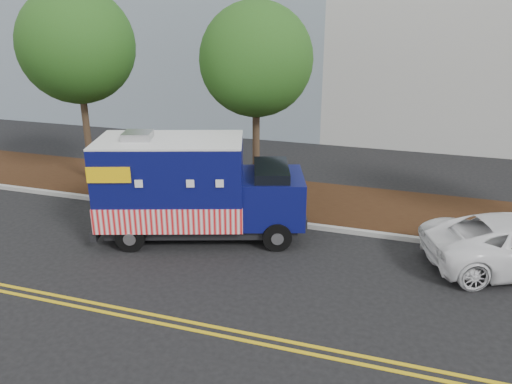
% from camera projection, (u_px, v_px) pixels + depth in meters
% --- Properties ---
extents(ground, '(120.00, 120.00, 0.00)m').
position_uv_depth(ground, '(183.00, 230.00, 15.73)').
color(ground, black).
rests_on(ground, ground).
extents(curb, '(120.00, 0.18, 0.15)m').
position_uv_depth(curb, '(201.00, 212.00, 16.96)').
color(curb, '#9E9E99').
rests_on(curb, ground).
extents(mulch_strip, '(120.00, 4.00, 0.15)m').
position_uv_depth(mulch_strip, '(224.00, 192.00, 18.83)').
color(mulch_strip, black).
rests_on(mulch_strip, ground).
extents(centerline_near, '(120.00, 0.10, 0.01)m').
position_uv_depth(centerline_near, '(101.00, 304.00, 11.75)').
color(centerline_near, gold).
rests_on(centerline_near, ground).
extents(centerline_far, '(120.00, 0.10, 0.01)m').
position_uv_depth(centerline_far, '(94.00, 310.00, 11.53)').
color(centerline_far, gold).
rests_on(centerline_far, ground).
extents(tree_a, '(4.21, 4.21, 7.43)m').
position_uv_depth(tree_a, '(77.00, 46.00, 18.16)').
color(tree_a, '#38281C').
rests_on(tree_a, ground).
extents(tree_b, '(3.92, 3.92, 6.91)m').
position_uv_depth(tree_b, '(256.00, 60.00, 17.05)').
color(tree_b, '#38281C').
rests_on(tree_b, ground).
extents(sign_post, '(0.06, 0.06, 2.40)m').
position_uv_depth(sign_post, '(166.00, 172.00, 17.51)').
color(sign_post, '#473828').
rests_on(sign_post, ground).
extents(food_truck, '(6.55, 4.05, 3.26)m').
position_uv_depth(food_truck, '(191.00, 190.00, 14.88)').
color(food_truck, black).
rests_on(food_truck, ground).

